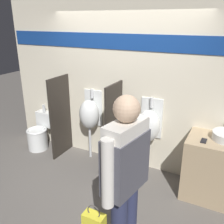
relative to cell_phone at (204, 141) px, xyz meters
The scene contains 9 objects.
ground_plane 1.63m from the cell_phone, behind, with size 16.00×16.00×0.00m, color #5B5651.
display_wall 1.51m from the cell_phone, 161.60° to the left, with size 4.54×0.07×2.70m.
cell_phone is the anchor object (origin of this frame).
divider_near_counter 2.47m from the cell_phone, behind, with size 0.03×0.56×1.46m.
divider_mid 1.40m from the cell_phone, behind, with size 0.03×0.56×1.46m.
urinal_near_counter 1.94m from the cell_phone, behind, with size 0.36×0.31×1.26m.
urinal_far 0.90m from the cell_phone, 162.21° to the left, with size 0.36×0.31×1.26m.
toilet 3.06m from the cell_phone, behind, with size 0.39×0.55×0.82m.
person_in_vest 1.45m from the cell_phone, 110.94° to the right, with size 0.31×0.62×1.79m.
Camera 1 is at (1.62, -2.99, 2.37)m, focal length 40.00 mm.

